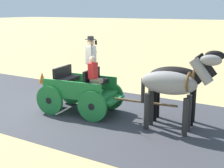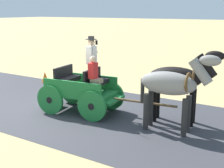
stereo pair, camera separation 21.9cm
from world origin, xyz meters
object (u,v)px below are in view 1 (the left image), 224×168
(horse_near_side, at_px, (179,79))
(traffic_cone, at_px, (42,78))
(horse_drawn_carriage, at_px, (83,88))
(horse_off_side, at_px, (173,85))

(horse_near_side, height_order, traffic_cone, horse_near_side)
(horse_drawn_carriage, distance_m, horse_near_side, 3.10)
(horse_near_side, height_order, horse_off_side, same)
(horse_drawn_carriage, xyz_separation_m, horse_off_side, (0.07, 3.05, 0.51))
(horse_near_side, distance_m, traffic_cone, 7.33)
(traffic_cone, bearing_deg, horse_off_side, 70.66)
(horse_off_side, distance_m, traffic_cone, 7.62)
(horse_drawn_carriage, bearing_deg, horse_near_side, 103.47)
(horse_off_side, height_order, traffic_cone, horse_off_side)
(horse_drawn_carriage, distance_m, traffic_cone, 4.77)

